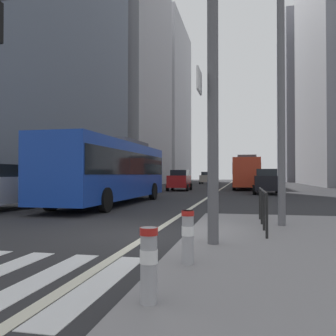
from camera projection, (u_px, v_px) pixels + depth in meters
ground_plane at (214, 194)px, 28.54m from camera, size 160.00×160.00×0.00m
crosswalk_stripes at (13, 278)px, 5.26m from camera, size 8.55×3.20×0.01m
lane_centre_line at (221, 189)px, 38.32m from camera, size 0.20×80.00×0.01m
office_tower_left_near at (30, 21)px, 31.49m from camera, size 10.49×23.06×29.98m
office_tower_left_mid at (122, 55)px, 55.51m from camera, size 11.53×20.60×39.95m
office_tower_left_far at (162, 104)px, 82.38m from camera, size 10.39×22.58×35.55m
office_tower_right_far at (312, 103)px, 78.16m from camera, size 13.00×20.80×34.17m
city_bus_blue_oncoming at (112, 168)px, 18.34m from camera, size 2.78×11.72×3.40m
city_bus_red_receding at (248, 171)px, 37.39m from camera, size 2.91×10.81×3.40m
city_bus_red_distant at (247, 173)px, 57.32m from camera, size 2.89×10.59×3.40m
car_oncoming_mid at (207, 178)px, 57.90m from camera, size 2.14×4.13×1.94m
car_receding_near at (266, 181)px, 28.07m from camera, size 2.10×4.49×1.94m
car_receding_far at (242, 179)px, 46.73m from camera, size 2.15×4.37×1.94m
car_oncoming_far at (180, 180)px, 34.06m from camera, size 2.15×4.23×1.94m
traffic_signal_gantry at (130, 53)px, 7.51m from camera, size 5.30×0.65×6.00m
street_lamp_post at (281, 35)px, 9.72m from camera, size 5.50×0.32×8.00m
bollard_front at (149, 261)px, 3.81m from camera, size 0.20×0.20×0.80m
bollard_left at (188, 234)px, 5.50m from camera, size 0.20×0.20×0.82m
pedestrian_railing at (263, 200)px, 9.35m from camera, size 0.06×3.44×0.98m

